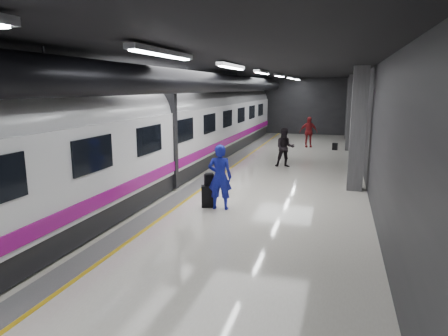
% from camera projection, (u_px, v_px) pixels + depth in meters
% --- Properties ---
extents(ground, '(40.00, 40.00, 0.00)m').
position_uv_depth(ground, '(222.00, 194.00, 14.29)').
color(ground, silver).
rests_on(ground, ground).
extents(platform_hall, '(10.02, 40.02, 4.51)m').
position_uv_depth(platform_hall, '(222.00, 93.00, 14.57)').
color(platform_hall, black).
rests_on(platform_hall, ground).
extents(train, '(3.05, 38.00, 4.05)m').
position_uv_depth(train, '(138.00, 134.00, 14.77)').
color(train, black).
rests_on(train, ground).
extents(traveler_main, '(0.79, 0.56, 2.04)m').
position_uv_depth(traveler_main, '(220.00, 177.00, 12.36)').
color(traveler_main, '#1726B3').
rests_on(traveler_main, ground).
extents(suitcase_main, '(0.49, 0.39, 0.70)m').
position_uv_depth(suitcase_main, '(208.00, 196.00, 12.68)').
color(suitcase_main, black).
rests_on(suitcase_main, ground).
extents(shoulder_bag, '(0.32, 0.28, 0.38)m').
position_uv_depth(shoulder_bag, '(209.00, 180.00, 12.58)').
color(shoulder_bag, black).
rests_on(shoulder_bag, suitcase_main).
extents(traveler_far_a, '(1.04, 0.89, 1.88)m').
position_uv_depth(traveler_far_a, '(285.00, 148.00, 18.99)').
color(traveler_far_a, black).
rests_on(traveler_far_a, ground).
extents(traveler_far_b, '(1.22, 0.74, 1.94)m').
position_uv_depth(traveler_far_b, '(308.00, 132.00, 25.44)').
color(traveler_far_b, maroon).
rests_on(traveler_far_b, ground).
extents(suitcase_far, '(0.33, 0.26, 0.44)m').
position_uv_depth(suitcase_far, '(335.00, 147.00, 24.33)').
color(suitcase_far, black).
rests_on(suitcase_far, ground).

